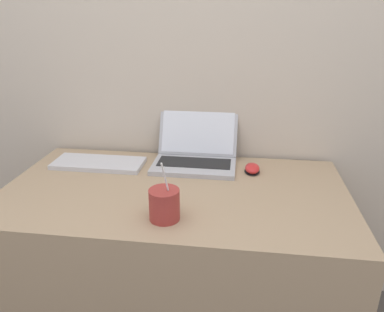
# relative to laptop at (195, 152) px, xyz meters

# --- Properties ---
(wall_back) EXTENTS (7.00, 0.04, 2.50)m
(wall_back) POSITION_rel_laptop_xyz_m (-0.05, 0.14, 0.48)
(wall_back) COLOR beige
(wall_back) RESTS_ON ground_plane
(desk) EXTENTS (1.33, 0.73, 0.71)m
(desk) POSITION_rel_laptop_xyz_m (-0.05, -0.26, -0.41)
(desk) COLOR tan
(desk) RESTS_ON ground_plane
(laptop) EXTENTS (0.36, 0.31, 0.22)m
(laptop) POSITION_rel_laptop_xyz_m (0.00, 0.00, 0.00)
(laptop) COLOR #ADADB2
(laptop) RESTS_ON desk
(drink_cup) EXTENTS (0.10, 0.10, 0.21)m
(drink_cup) POSITION_rel_laptop_xyz_m (-0.04, -0.49, 0.00)
(drink_cup) COLOR #9E332D
(drink_cup) RESTS_ON desk
(computer_mouse) EXTENTS (0.07, 0.10, 0.03)m
(computer_mouse) POSITION_rel_laptop_xyz_m (0.25, -0.06, -0.04)
(computer_mouse) COLOR black
(computer_mouse) RESTS_ON desk
(external_keyboard) EXTENTS (0.40, 0.16, 0.02)m
(external_keyboard) POSITION_rel_laptop_xyz_m (-0.42, -0.08, -0.04)
(external_keyboard) COLOR silver
(external_keyboard) RESTS_ON desk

